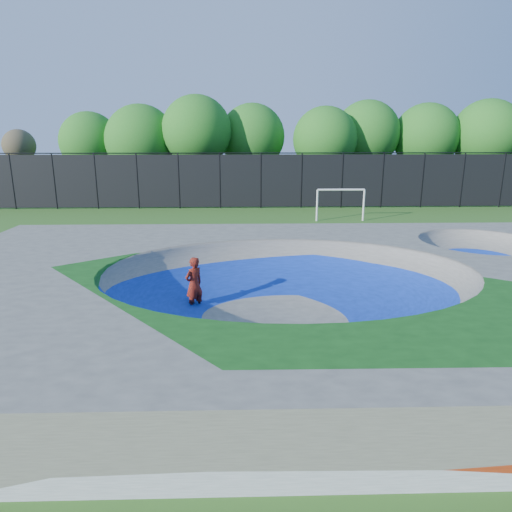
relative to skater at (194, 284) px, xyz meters
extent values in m
plane|color=#2C5D1A|center=(2.80, -0.56, -0.86)|extent=(120.00, 120.00, 0.00)
cube|color=gray|center=(2.80, -0.56, -0.11)|extent=(22.00, 14.00, 1.50)
imported|color=red|center=(0.00, 0.00, 0.00)|extent=(0.74, 0.74, 1.73)
cube|color=black|center=(0.00, 0.00, -0.84)|extent=(0.63, 0.76, 0.05)
cylinder|color=white|center=(6.15, 15.10, 0.12)|extent=(0.12, 0.12, 1.97)
cylinder|color=white|center=(9.10, 15.10, 0.12)|extent=(0.12, 0.12, 1.97)
cylinder|color=white|center=(7.62, 15.10, 1.10)|extent=(2.95, 0.12, 0.12)
cylinder|color=black|center=(-15.20, 20.44, 1.14)|extent=(0.09, 0.09, 4.00)
cylinder|color=black|center=(-12.20, 20.44, 1.14)|extent=(0.09, 0.09, 4.00)
cylinder|color=black|center=(-9.20, 20.44, 1.14)|extent=(0.09, 0.09, 4.00)
cylinder|color=black|center=(-6.20, 20.44, 1.14)|extent=(0.09, 0.09, 4.00)
cylinder|color=black|center=(-3.20, 20.44, 1.14)|extent=(0.09, 0.09, 4.00)
cylinder|color=black|center=(-0.20, 20.44, 1.14)|extent=(0.09, 0.09, 4.00)
cylinder|color=black|center=(2.80, 20.44, 1.14)|extent=(0.09, 0.09, 4.00)
cylinder|color=black|center=(5.80, 20.44, 1.14)|extent=(0.09, 0.09, 4.00)
cylinder|color=black|center=(8.80, 20.44, 1.14)|extent=(0.09, 0.09, 4.00)
cylinder|color=black|center=(11.80, 20.44, 1.14)|extent=(0.09, 0.09, 4.00)
cylinder|color=black|center=(14.80, 20.44, 1.14)|extent=(0.09, 0.09, 4.00)
cylinder|color=black|center=(17.80, 20.44, 1.14)|extent=(0.09, 0.09, 4.00)
cylinder|color=black|center=(20.80, 20.44, 1.14)|extent=(0.09, 0.09, 4.00)
cube|color=black|center=(2.80, 20.44, 1.14)|extent=(48.00, 0.03, 3.80)
cylinder|color=black|center=(2.80, 20.44, 3.14)|extent=(48.00, 0.08, 0.08)
cylinder|color=#4B3725|center=(-16.89, 25.76, 0.80)|extent=(0.44, 0.44, 3.33)
sphere|color=brown|center=(-16.89, 25.76, 3.57)|extent=(2.60, 2.60, 2.60)
cylinder|color=#4B3725|center=(-11.29, 26.31, 0.56)|extent=(0.44, 0.44, 2.84)
sphere|color=#216C1C|center=(-11.29, 26.31, 3.83)|extent=(4.95, 4.95, 4.95)
cylinder|color=#4B3725|center=(-6.82, 25.38, 0.45)|extent=(0.44, 0.44, 2.64)
sphere|color=#216C1C|center=(-6.82, 25.38, 3.95)|extent=(5.81, 5.81, 5.81)
cylinder|color=#4B3725|center=(-2.17, 24.47, 0.90)|extent=(0.44, 0.44, 3.53)
sphere|color=#216C1C|center=(-2.17, 24.47, 4.75)|extent=(5.54, 5.54, 5.54)
cylinder|color=#4B3725|center=(2.30, 26.63, 0.67)|extent=(0.44, 0.44, 3.06)
sphere|color=#216C1C|center=(2.30, 26.63, 4.26)|extent=(5.50, 5.50, 5.50)
cylinder|color=#4B3725|center=(8.17, 24.78, 0.63)|extent=(0.44, 0.44, 2.99)
sphere|color=#216C1C|center=(8.17, 24.78, 4.08)|extent=(5.21, 5.21, 5.21)
cylinder|color=#4B3725|center=(12.05, 26.59, 0.78)|extent=(0.44, 0.44, 3.29)
sphere|color=#216C1C|center=(12.05, 26.59, 4.51)|extent=(5.56, 5.56, 5.56)
cylinder|color=#4B3725|center=(17.07, 26.31, 0.68)|extent=(0.44, 0.44, 3.10)
sphere|color=#216C1C|center=(17.07, 26.31, 4.29)|extent=(5.50, 5.50, 5.50)
cylinder|color=#4B3725|center=(21.83, 25.50, 0.74)|extent=(0.44, 0.44, 3.22)
sphere|color=#216C1C|center=(21.83, 25.50, 4.48)|extent=(5.67, 5.67, 5.67)
camera|label=1|loc=(1.54, -13.27, 4.43)|focal=32.00mm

